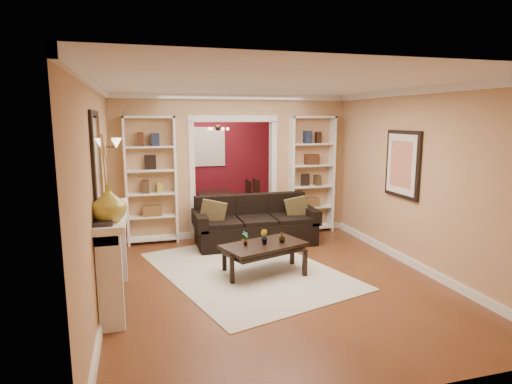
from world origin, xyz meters
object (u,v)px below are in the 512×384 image
object	(u,v)px
dining_table	(219,206)
sofa	(256,221)
coffee_table	(264,259)
bookshelf_right	(311,175)
bookshelf_left	(151,181)
fireplace	(115,258)

from	to	relation	value
dining_table	sofa	bearing A→B (deg)	-174.04
coffee_table	dining_table	bearing A→B (deg)	70.48
sofa	dining_table	world-z (taller)	sofa
bookshelf_right	dining_table	bearing A→B (deg)	132.30
bookshelf_left	fireplace	distance (m)	2.65
bookshelf_right	dining_table	distance (m)	2.47
sofa	bookshelf_right	world-z (taller)	bookshelf_right
coffee_table	dining_table	world-z (taller)	dining_table
fireplace	dining_table	bearing A→B (deg)	63.74
sofa	fireplace	distance (m)	3.04
fireplace	dining_table	world-z (taller)	fireplace
sofa	bookshelf_left	size ratio (longest dim) A/B	0.96
bookshelf_right	fireplace	size ratio (longest dim) A/B	1.35
bookshelf_left	bookshelf_right	size ratio (longest dim) A/B	1.00
sofa	bookshelf_left	bearing A→B (deg)	162.02
sofa	bookshelf_right	xyz separation A→B (m)	(1.31, 0.58, 0.72)
coffee_table	bookshelf_right	bearing A→B (deg)	33.48
coffee_table	bookshelf_right	xyz separation A→B (m)	(1.60, 2.07, 0.92)
bookshelf_right	fireplace	bearing A→B (deg)	-145.20
coffee_table	bookshelf_right	distance (m)	2.77
coffee_table	dining_table	xyz separation A→B (m)	(0.05, 3.77, 0.03)
fireplace	bookshelf_right	bearing A→B (deg)	34.80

